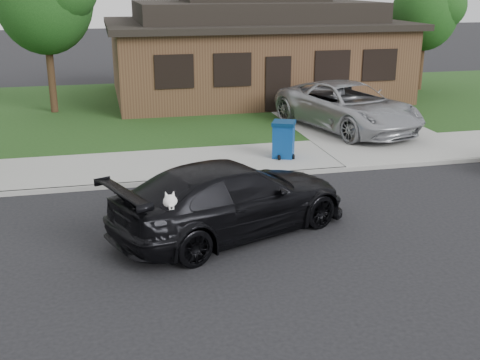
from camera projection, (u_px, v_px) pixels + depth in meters
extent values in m
plane|color=black|center=(244.00, 232.00, 12.55)|extent=(120.00, 120.00, 0.00)
cube|color=gray|center=(203.00, 163.00, 17.16)|extent=(60.00, 3.00, 0.12)
cube|color=gray|center=(213.00, 179.00, 15.77)|extent=(60.00, 0.12, 0.12)
cube|color=#193814|center=(169.00, 108.00, 24.55)|extent=(60.00, 13.00, 0.13)
cube|color=gray|center=(335.00, 116.00, 23.07)|extent=(4.50, 13.00, 0.14)
imported|color=black|center=(232.00, 198.00, 12.33)|extent=(5.59, 3.96, 1.50)
ellipsoid|color=white|center=(169.00, 203.00, 11.03)|extent=(0.34, 0.40, 0.30)
sphere|color=white|center=(170.00, 202.00, 10.79)|extent=(0.26, 0.26, 0.26)
cube|color=white|center=(171.00, 207.00, 10.68)|extent=(0.09, 0.12, 0.08)
sphere|color=black|center=(172.00, 208.00, 10.63)|extent=(0.04, 0.04, 0.04)
cone|color=white|center=(166.00, 194.00, 10.77)|extent=(0.11, 0.11, 0.14)
cone|color=white|center=(173.00, 194.00, 10.80)|extent=(0.11, 0.11, 0.14)
imported|color=#A0A2A7|center=(347.00, 106.00, 20.53)|extent=(4.17, 6.23, 1.59)
cube|color=navy|center=(284.00, 141.00, 17.39)|extent=(0.77, 0.77, 0.95)
cube|color=#06264C|center=(284.00, 123.00, 17.22)|extent=(0.84, 0.84, 0.11)
cylinder|color=black|center=(279.00, 157.00, 17.20)|extent=(0.11, 0.16, 0.15)
cylinder|color=black|center=(293.00, 157.00, 17.29)|extent=(0.11, 0.16, 0.15)
cube|color=#422B1C|center=(252.00, 61.00, 26.78)|extent=(12.00, 8.00, 3.00)
cube|color=black|center=(253.00, 23.00, 26.27)|extent=(12.60, 8.60, 0.25)
cube|color=black|center=(253.00, 11.00, 26.10)|extent=(10.00, 6.50, 0.80)
cube|color=black|center=(278.00, 84.00, 23.17)|extent=(1.00, 0.06, 2.10)
cube|color=black|center=(174.00, 72.00, 22.13)|extent=(1.30, 0.05, 1.10)
cube|color=black|center=(233.00, 70.00, 22.60)|extent=(1.30, 0.05, 1.10)
cube|color=black|center=(332.00, 67.00, 23.47)|extent=(1.30, 0.05, 1.10)
cube|color=black|center=(380.00, 65.00, 23.90)|extent=(1.30, 0.05, 1.10)
cylinder|color=#332114|center=(52.00, 80.00, 23.17)|extent=(0.28, 0.28, 2.48)
cylinder|color=#332114|center=(420.00, 68.00, 28.20)|extent=(0.28, 0.28, 2.03)
ellipsoid|color=#143811|center=(425.00, 12.00, 27.41)|extent=(3.00, 3.00, 3.45)
sphere|color=#26591E|center=(443.00, 6.00, 27.03)|extent=(2.10, 2.10, 2.10)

